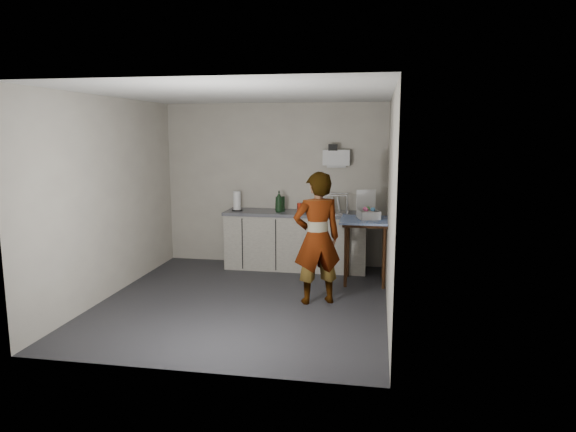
% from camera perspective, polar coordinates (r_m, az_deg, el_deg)
% --- Properties ---
extents(ground, '(4.00, 4.00, 0.00)m').
position_cam_1_polar(ground, '(6.71, -4.86, -9.37)').
color(ground, '#252529').
rests_on(ground, ground).
extents(wall_back, '(3.60, 0.02, 2.60)m').
position_cam_1_polar(wall_back, '(8.33, -1.49, 3.50)').
color(wall_back, '#BAB1A2').
rests_on(wall_back, ground).
extents(wall_right, '(0.02, 4.00, 2.60)m').
position_cam_1_polar(wall_right, '(6.19, 11.20, 1.30)').
color(wall_right, '#BAB1A2').
rests_on(wall_right, ground).
extents(wall_left, '(0.02, 4.00, 2.60)m').
position_cam_1_polar(wall_left, '(7.08, -19.16, 1.95)').
color(wall_left, '#BAB1A2').
rests_on(wall_left, ground).
extents(ceiling, '(3.60, 4.00, 0.01)m').
position_cam_1_polar(ceiling, '(6.37, -5.19, 13.34)').
color(ceiling, white).
rests_on(ceiling, wall_back).
extents(kitchen_counter, '(2.24, 0.62, 0.91)m').
position_cam_1_polar(kitchen_counter, '(8.12, 0.91, -2.90)').
color(kitchen_counter, black).
rests_on(kitchen_counter, ground).
extents(wall_shelf, '(0.42, 0.18, 0.37)m').
position_cam_1_polar(wall_shelf, '(8.09, 5.40, 6.46)').
color(wall_shelf, white).
rests_on(wall_shelf, ground).
extents(side_table, '(0.72, 0.72, 0.93)m').
position_cam_1_polar(side_table, '(7.36, 8.66, -1.25)').
color(side_table, '#3C1B0D').
rests_on(side_table, ground).
extents(standing_man, '(0.72, 0.61, 1.67)m').
position_cam_1_polar(standing_man, '(6.42, 3.24, -2.48)').
color(standing_man, '#B2A593').
rests_on(standing_man, ground).
extents(soap_bottle, '(0.15, 0.15, 0.33)m').
position_cam_1_polar(soap_bottle, '(7.98, -1.00, 1.63)').
color(soap_bottle, black).
rests_on(soap_bottle, kitchen_counter).
extents(soda_can, '(0.07, 0.07, 0.13)m').
position_cam_1_polar(soda_can, '(8.05, 1.26, 0.98)').
color(soda_can, red).
rests_on(soda_can, kitchen_counter).
extents(dark_bottle, '(0.07, 0.07, 0.24)m').
position_cam_1_polar(dark_bottle, '(8.04, -0.62, 1.36)').
color(dark_bottle, black).
rests_on(dark_bottle, kitchen_counter).
extents(paper_towel, '(0.17, 0.17, 0.31)m').
position_cam_1_polar(paper_towel, '(8.17, -5.69, 1.63)').
color(paper_towel, black).
rests_on(paper_towel, kitchen_counter).
extents(dish_rack, '(0.43, 0.32, 0.30)m').
position_cam_1_polar(dish_rack, '(7.92, 5.13, 0.82)').
color(dish_rack, silver).
rests_on(dish_rack, kitchen_counter).
extents(bakery_box, '(0.36, 0.37, 0.40)m').
position_cam_1_polar(bakery_box, '(7.38, 8.90, 0.41)').
color(bakery_box, white).
rests_on(bakery_box, side_table).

